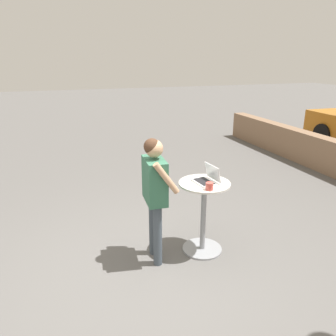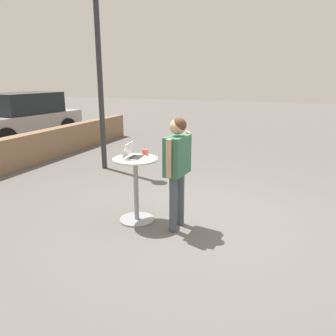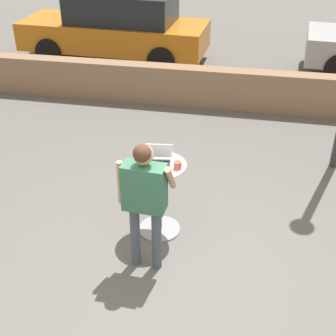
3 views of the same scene
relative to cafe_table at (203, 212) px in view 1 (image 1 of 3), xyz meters
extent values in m
plane|color=#5B5956|center=(0.27, -0.83, -0.57)|extent=(50.00, 50.00, 0.00)
cylinder|color=gray|center=(0.00, 0.00, -0.56)|extent=(0.53, 0.53, 0.03)
cylinder|color=gray|center=(0.00, 0.00, -0.08)|extent=(0.07, 0.07, 0.93)
cylinder|color=beige|center=(0.00, 0.00, 0.40)|extent=(0.66, 0.66, 0.02)
cube|color=silver|center=(0.00, -0.01, 0.42)|extent=(0.34, 0.25, 0.02)
cube|color=black|center=(0.00, -0.01, 0.43)|extent=(0.30, 0.20, 0.00)
cube|color=silver|center=(-0.02, 0.12, 0.53)|extent=(0.32, 0.10, 0.21)
cube|color=white|center=(-0.02, 0.11, 0.53)|extent=(0.29, 0.08, 0.18)
cylinder|color=#C14C42|center=(0.23, -0.05, 0.45)|extent=(0.09, 0.09, 0.09)
torus|color=#C14C42|center=(0.29, -0.05, 0.46)|extent=(0.04, 0.01, 0.04)
cylinder|color=#424C56|center=(-0.14, -0.65, -0.16)|extent=(0.11, 0.11, 0.81)
cylinder|color=#424C56|center=(0.11, -0.67, -0.16)|extent=(0.11, 0.11, 0.81)
cube|color=#33664C|center=(-0.01, -0.66, 0.51)|extent=(0.47, 0.26, 0.54)
sphere|color=tan|center=(-0.01, -0.66, 0.91)|extent=(0.21, 0.21, 0.21)
sphere|color=#472D1E|center=(-0.02, -0.68, 0.94)|extent=(0.19, 0.19, 0.19)
cylinder|color=tan|center=(-0.28, -0.64, 0.53)|extent=(0.07, 0.07, 0.51)
cylinder|color=tan|center=(0.25, -0.60, 0.63)|extent=(0.09, 0.31, 0.40)
cylinder|color=black|center=(-3.93, 5.74, -0.24)|extent=(0.66, 0.25, 0.65)
camera|label=1|loc=(3.50, -1.71, 1.91)|focal=35.00mm
camera|label=2|loc=(-4.11, -2.16, 1.56)|focal=35.00mm
camera|label=3|loc=(1.01, -4.61, 3.25)|focal=50.00mm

